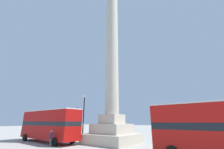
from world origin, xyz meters
TOP-DOWN VIEW (x-y plane):
  - ground_plane at (0.00, 0.00)m, footprint 200.00×200.00m
  - monument_column at (0.00, 0.00)m, footprint 6.06×6.06m
  - bus_b at (-8.18, -4.27)m, footprint 11.56×3.26m
  - equestrian_statue at (-12.77, 5.00)m, footprint 3.62×3.03m
  - street_lamp at (-3.85, -1.67)m, footprint 0.48×0.48m
  - pedestrian_near_lamp at (-4.20, -6.32)m, footprint 0.50×0.37m

SIDE VIEW (x-z plane):
  - ground_plane at x=0.00m, z-range 0.00..0.00m
  - pedestrian_near_lamp at x=-4.20m, z-range 0.13..1.91m
  - equestrian_statue at x=-12.77m, z-range -1.21..4.57m
  - bus_b at x=-8.18m, z-range 0.23..4.60m
  - street_lamp at x=-3.85m, z-range 0.73..7.39m
  - monument_column at x=0.00m, z-range -4.96..22.58m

